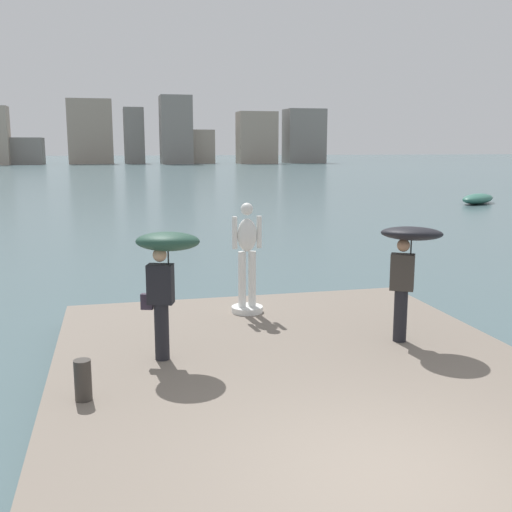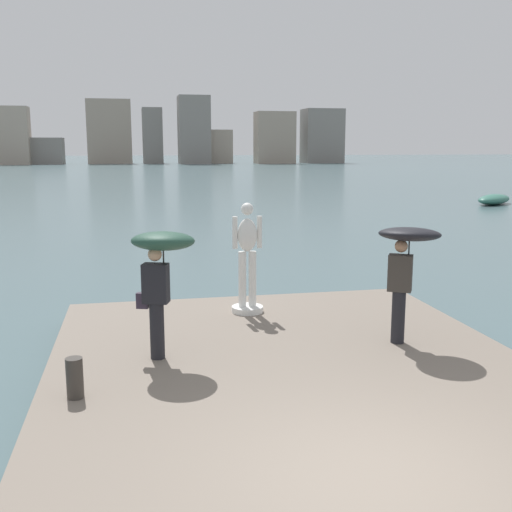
% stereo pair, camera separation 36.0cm
% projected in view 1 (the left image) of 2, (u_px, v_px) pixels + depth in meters
% --- Properties ---
extents(ground_plane, '(400.00, 400.00, 0.00)m').
position_uv_depth(ground_plane, '(150.00, 196.00, 44.35)').
color(ground_plane, '#4C666B').
extents(pier, '(7.24, 10.52, 0.40)m').
position_uv_depth(pier, '(320.00, 403.00, 8.17)').
color(pier, slate).
rests_on(pier, ground).
extents(statue_white_figure, '(0.62, 0.62, 2.15)m').
position_uv_depth(statue_white_figure, '(247.00, 263.00, 11.74)').
color(statue_white_figure, white).
rests_on(statue_white_figure, pier).
extents(onlooker_left, '(1.20, 1.22, 2.01)m').
position_uv_depth(onlooker_left, '(166.00, 259.00, 9.02)').
color(onlooker_left, black).
rests_on(onlooker_left, pier).
extents(onlooker_right, '(1.36, 1.37, 1.98)m').
position_uv_depth(onlooker_right, '(408.00, 251.00, 9.87)').
color(onlooker_right, black).
rests_on(onlooker_right, pier).
extents(mooring_bollard, '(0.22, 0.22, 0.54)m').
position_uv_depth(mooring_bollard, '(83.00, 380.00, 7.74)').
color(mooring_bollard, '#38332D').
rests_on(mooring_bollard, pier).
extents(boat_mid, '(3.62, 3.15, 0.64)m').
position_uv_depth(boat_mid, '(478.00, 199.00, 38.42)').
color(boat_mid, '#336B5B').
rests_on(boat_mid, ground).
extents(distant_skyline, '(80.63, 13.38, 13.83)m').
position_uv_depth(distant_skyline, '(126.00, 136.00, 124.26)').
color(distant_skyline, '#A89989').
rests_on(distant_skyline, ground).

